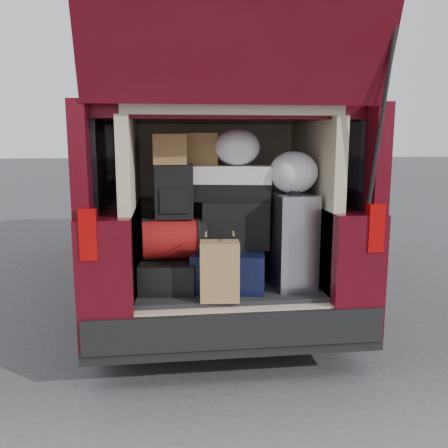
# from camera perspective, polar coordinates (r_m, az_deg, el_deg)

# --- Properties ---
(ground) EXTENTS (80.00, 80.00, 0.00)m
(ground) POSITION_cam_1_polar(r_m,az_deg,el_deg) (3.46, 0.63, -16.63)
(ground) COLOR #373739
(ground) RESTS_ON ground
(minivan) EXTENTS (1.90, 5.35, 2.77)m
(minivan) POSITION_cam_1_polar(r_m,az_deg,el_deg) (4.98, -2.16, 2.63)
(minivan) COLOR black
(minivan) RESTS_ON ground
(load_floor) EXTENTS (1.24, 1.05, 0.55)m
(load_floor) POSITION_cam_1_polar(r_m,az_deg,el_deg) (3.60, 0.06, -10.75)
(load_floor) COLOR black
(load_floor) RESTS_ON ground
(black_hardshell) EXTENTS (0.40, 0.53, 0.20)m
(black_hardshell) POSITION_cam_1_polar(r_m,az_deg,el_deg) (3.32, -6.68, -5.78)
(black_hardshell) COLOR black
(black_hardshell) RESTS_ON load_floor
(navy_hardshell) EXTENTS (0.59, 0.68, 0.26)m
(navy_hardshell) POSITION_cam_1_polar(r_m,az_deg,el_deg) (3.36, 0.70, -5.00)
(navy_hardshell) COLOR black
(navy_hardshell) RESTS_ON load_floor
(silver_roller) EXTENTS (0.31, 0.46, 0.64)m
(silver_roller) POSITION_cam_1_polar(r_m,az_deg,el_deg) (3.32, 7.87, -1.85)
(silver_roller) COLOR silver
(silver_roller) RESTS_ON load_floor
(kraft_bag) EXTENTS (0.26, 0.18, 0.38)m
(kraft_bag) POSITION_cam_1_polar(r_m,az_deg,el_deg) (3.00, -0.53, -5.68)
(kraft_bag) COLOR #9D7D47
(kraft_bag) RESTS_ON load_floor
(red_duffel) EXTENTS (0.44, 0.30, 0.28)m
(red_duffel) POSITION_cam_1_polar(r_m,az_deg,el_deg) (3.26, -6.00, -1.74)
(red_duffel) COLOR maroon
(red_duffel) RESTS_ON black_hardshell
(black_soft_case) EXTENTS (0.48, 0.31, 0.33)m
(black_soft_case) POSITION_cam_1_polar(r_m,az_deg,el_deg) (3.32, 1.36, -0.01)
(black_soft_case) COLOR black
(black_soft_case) RESTS_ON navy_hardshell
(backpack) EXTENTS (0.26, 0.16, 0.36)m
(backpack) POSITION_cam_1_polar(r_m,az_deg,el_deg) (3.22, -6.05, 3.91)
(backpack) COLOR black
(backpack) RESTS_ON red_duffel
(twotone_duffel) EXTENTS (0.58, 0.38, 0.24)m
(twotone_duffel) POSITION_cam_1_polar(r_m,az_deg,el_deg) (3.32, 1.03, 4.96)
(twotone_duffel) COLOR white
(twotone_duffel) RESTS_ON black_soft_case
(grocery_sack_lower) EXTENTS (0.23, 0.19, 0.20)m
(grocery_sack_lower) POSITION_cam_1_polar(r_m,az_deg,el_deg) (3.20, -6.50, 8.93)
(grocery_sack_lower) COLOR brown
(grocery_sack_lower) RESTS_ON backpack
(grocery_sack_upper) EXTENTS (0.23, 0.19, 0.22)m
(grocery_sack_upper) POSITION_cam_1_polar(r_m,az_deg,el_deg) (3.35, -2.81, 8.97)
(grocery_sack_upper) COLOR brown
(grocery_sack_upper) RESTS_ON twotone_duffel
(plastic_bag_center) EXTENTS (0.32, 0.30, 0.25)m
(plastic_bag_center) POSITION_cam_1_polar(r_m,az_deg,el_deg) (3.31, 1.60, 9.21)
(plastic_bag_center) COLOR white
(plastic_bag_center) RESTS_ON twotone_duffel
(plastic_bag_right) EXTENTS (0.34, 0.32, 0.29)m
(plastic_bag_right) POSITION_cam_1_polar(r_m,az_deg,el_deg) (3.25, 8.36, 6.16)
(plastic_bag_right) COLOR white
(plastic_bag_right) RESTS_ON silver_roller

